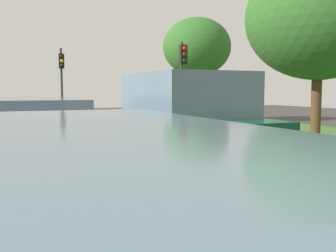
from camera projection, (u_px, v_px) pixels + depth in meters
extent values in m
plane|color=#383533|center=(91.00, 152.00, 11.98)|extent=(60.00, 60.00, 0.00)
cube|color=silver|center=(69.00, 153.00, 11.73)|extent=(0.12, 32.00, 0.01)
cube|color=silver|center=(193.00, 146.00, 13.30)|extent=(0.12, 32.00, 0.01)
cube|color=#3D6628|center=(302.00, 138.00, 15.09)|extent=(9.00, 48.00, 0.06)
cube|color=#9E9B93|center=(205.00, 143.00, 13.48)|extent=(0.24, 48.00, 0.12)
cube|color=#0C472D|center=(180.00, 143.00, 7.40)|extent=(2.04, 4.56, 1.10)
cube|color=slate|center=(184.00, 95.00, 7.17)|extent=(1.78, 2.75, 0.80)
cylinder|color=black|center=(117.00, 160.00, 8.51)|extent=(0.24, 0.77, 0.76)
cylinder|color=black|center=(186.00, 155.00, 9.20)|extent=(0.24, 0.77, 0.76)
cylinder|color=black|center=(171.00, 194.00, 5.71)|extent=(0.24, 0.77, 0.76)
cylinder|color=black|center=(264.00, 183.00, 6.40)|extent=(0.24, 0.77, 0.76)
cube|color=#B7BABF|center=(19.00, 186.00, 4.80)|extent=(1.81, 4.32, 0.84)
cube|color=slate|center=(17.00, 127.00, 4.64)|extent=(1.59, 2.12, 0.70)
cylinder|color=black|center=(72.00, 185.00, 6.49)|extent=(0.23, 0.64, 0.64)
cube|color=maroon|center=(8.00, 136.00, 10.30)|extent=(1.64, 3.70, 0.80)
cube|color=slate|center=(7.00, 110.00, 10.00)|extent=(1.48, 1.90, 0.68)
cylinder|color=black|center=(36.00, 143.00, 11.78)|extent=(0.22, 0.60, 0.60)
cylinder|color=black|center=(40.00, 156.00, 9.45)|extent=(0.22, 0.60, 0.60)
cylinder|color=#2D2D2D|center=(182.00, 87.00, 17.78)|extent=(0.14, 0.14, 4.23)
cube|color=black|center=(183.00, 55.00, 17.46)|extent=(0.32, 0.24, 0.90)
sphere|color=red|center=(184.00, 48.00, 17.31)|extent=(0.20, 0.20, 0.20)
sphere|color=#382B0C|center=(184.00, 54.00, 17.34)|extent=(0.20, 0.20, 0.20)
sphere|color=black|center=(184.00, 61.00, 17.36)|extent=(0.20, 0.20, 0.20)
cylinder|color=#2D2D2D|center=(62.00, 85.00, 23.35)|extent=(0.14, 0.14, 4.57)
cube|color=black|center=(61.00, 61.00, 23.02)|extent=(0.32, 0.24, 0.90)
sphere|color=#3F0F0F|center=(62.00, 56.00, 22.88)|extent=(0.20, 0.20, 0.20)
sphere|color=#F2AD19|center=(62.00, 61.00, 22.90)|extent=(0.20, 0.20, 0.20)
sphere|color=black|center=(62.00, 66.00, 22.93)|extent=(0.20, 0.20, 0.20)
cylinder|color=#4C331E|center=(316.00, 112.00, 11.97)|extent=(0.32, 0.32, 2.51)
ellipsoid|color=#2D6023|center=(319.00, 17.00, 11.69)|extent=(4.59, 4.59, 3.90)
cylinder|color=#4C331E|center=(196.00, 97.00, 23.23)|extent=(0.32, 0.32, 3.05)
ellipsoid|color=#2D6023|center=(197.00, 47.00, 22.93)|extent=(4.17, 4.17, 3.54)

